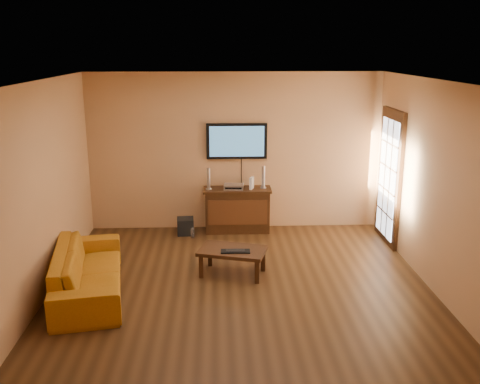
{
  "coord_description": "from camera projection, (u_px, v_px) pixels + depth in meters",
  "views": [
    {
      "loc": [
        -0.3,
        -6.52,
        3.1
      ],
      "look_at": [
        0.02,
        0.8,
        1.1
      ],
      "focal_mm": 40.0,
      "sensor_mm": 36.0,
      "label": 1
    }
  ],
  "objects": [
    {
      "name": "speaker_right",
      "position": [
        263.0,
        178.0,
        9.1
      ],
      "size": [
        0.11,
        0.11,
        0.38
      ],
      "color": "silver",
      "rests_on": "media_console"
    },
    {
      "name": "media_console",
      "position": [
        237.0,
        210.0,
        9.2
      ],
      "size": [
        1.15,
        0.44,
        0.76
      ],
      "color": "black",
      "rests_on": "ground"
    },
    {
      "name": "av_receiver",
      "position": [
        234.0,
        187.0,
        9.09
      ],
      "size": [
        0.35,
        0.26,
        0.07
      ],
      "primitive_type": "cube",
      "rotation": [
        0.0,
        0.0,
        -0.09
      ],
      "color": "silver",
      "rests_on": "media_console"
    },
    {
      "name": "sofa",
      "position": [
        87.0,
        263.0,
        6.87
      ],
      "size": [
        0.96,
        2.15,
        0.81
      ],
      "primitive_type": "imported",
      "rotation": [
        0.0,
        0.0,
        1.75
      ],
      "color": "#AE6B13",
      "rests_on": "ground"
    },
    {
      "name": "room_walls",
      "position": [
        239.0,
        154.0,
        7.27
      ],
      "size": [
        5.0,
        5.0,
        5.0
      ],
      "color": "tan",
      "rests_on": "ground"
    },
    {
      "name": "television",
      "position": [
        237.0,
        141.0,
        9.07
      ],
      "size": [
        1.03,
        0.08,
        0.61
      ],
      "color": "black",
      "rests_on": "ground"
    },
    {
      "name": "ground_plane",
      "position": [
        241.0,
        287.0,
        7.11
      ],
      "size": [
        5.0,
        5.0,
        0.0
      ],
      "primitive_type": "plane",
      "color": "#341F0E",
      "rests_on": "ground"
    },
    {
      "name": "game_console",
      "position": [
        252.0,
        183.0,
        9.06
      ],
      "size": [
        0.09,
        0.15,
        0.2
      ],
      "primitive_type": "cube",
      "rotation": [
        0.0,
        0.0,
        -0.35
      ],
      "color": "white",
      "rests_on": "media_console"
    },
    {
      "name": "keyboard",
      "position": [
        235.0,
        251.0,
        7.33
      ],
      "size": [
        0.41,
        0.16,
        0.02
      ],
      "color": "black",
      "rests_on": "coffee_table"
    },
    {
      "name": "bottle",
      "position": [
        193.0,
        233.0,
        8.93
      ],
      "size": [
        0.06,
        0.06,
        0.18
      ],
      "color": "white",
      "rests_on": "ground"
    },
    {
      "name": "speaker_left",
      "position": [
        209.0,
        180.0,
        9.01
      ],
      "size": [
        0.1,
        0.1,
        0.37
      ],
      "color": "silver",
      "rests_on": "media_console"
    },
    {
      "name": "subwoofer",
      "position": [
        185.0,
        226.0,
        9.11
      ],
      "size": [
        0.3,
        0.3,
        0.28
      ],
      "primitive_type": "cube",
      "rotation": [
        0.0,
        0.0,
        0.07
      ],
      "color": "black",
      "rests_on": "ground"
    },
    {
      "name": "french_door",
      "position": [
        389.0,
        179.0,
        8.57
      ],
      "size": [
        0.07,
        1.02,
        2.22
      ],
      "color": "black",
      "rests_on": "ground"
    },
    {
      "name": "coffee_table",
      "position": [
        232.0,
        253.0,
        7.45
      ],
      "size": [
        1.02,
        0.78,
        0.37
      ],
      "color": "black",
      "rests_on": "ground"
    }
  ]
}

